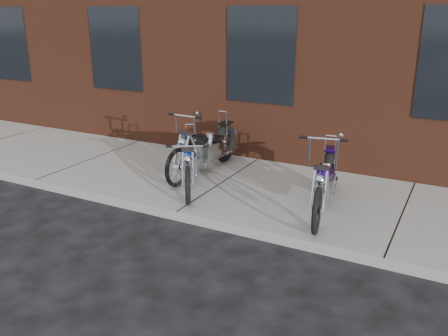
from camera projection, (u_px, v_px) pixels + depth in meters
The scene contains 5 objects.
ground at pixel (177, 221), 7.13m from camera, with size 120.00×120.00×0.00m, color black.
sidewalk at pixel (223, 185), 8.36m from camera, with size 22.00×3.00×0.15m, color gray.
chopper_purple at pixel (324, 184), 7.05m from camera, with size 0.65×2.25×1.27m.
chopper_blue at pixel (189, 164), 8.02m from camera, with size 1.16×1.91×0.93m.
chopper_third at pixel (205, 150), 8.71m from camera, with size 0.58×2.36×1.20m.
Camera 1 is at (3.66, -5.43, 3.01)m, focal length 38.00 mm.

